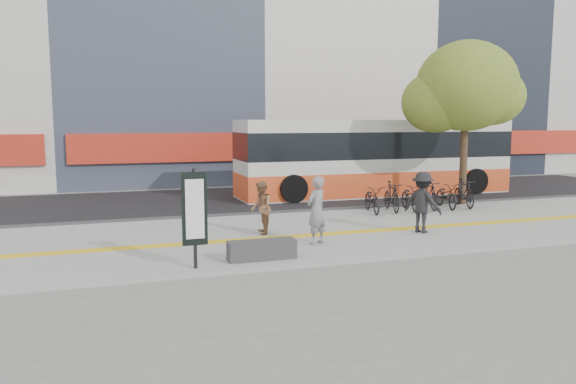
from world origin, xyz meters
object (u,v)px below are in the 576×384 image
object	(u,v)px
signboard	(194,210)
pedestrian_dark	(422,202)
street_tree	(464,88)
bench	(262,250)
seated_woman	(316,210)
pedestrian_tan	(261,208)
bus	(376,160)

from	to	relation	value
signboard	pedestrian_dark	distance (m)	7.13
signboard	street_tree	world-z (taller)	street_tree
bench	seated_woman	bearing A→B (deg)	31.39
street_tree	pedestrian_dark	world-z (taller)	street_tree
seated_woman	street_tree	bearing A→B (deg)	-177.30
signboard	pedestrian_tan	bearing A→B (deg)	52.59
signboard	bus	bearing A→B (deg)	46.11
bench	bus	xyz separation A→B (m)	(8.02, 9.70, 1.29)
signboard	seated_woman	distance (m)	3.70
seated_woman	pedestrian_dark	distance (m)	3.50
bench	signboard	bearing A→B (deg)	-169.19
signboard	street_tree	distance (m)	13.40
signboard	seated_woman	world-z (taller)	signboard
bench	pedestrian_tan	distance (m)	2.99
street_tree	bench	bearing A→B (deg)	-148.38
bench	signboard	size ratio (longest dim) A/B	0.73
seated_woman	bus	bearing A→B (deg)	-154.87
signboard	pedestrian_dark	size ratio (longest dim) A/B	1.25
bench	pedestrian_dark	world-z (taller)	pedestrian_dark
street_tree	seated_woman	size ratio (longest dim) A/B	3.53
seated_woman	signboard	bearing A→B (deg)	-6.54
pedestrian_tan	bench	bearing A→B (deg)	-4.84
bus	pedestrian_dark	bearing A→B (deg)	-108.68
street_tree	pedestrian_tan	distance (m)	10.22
bus	pedestrian_tan	world-z (taller)	bus
seated_woman	pedestrian_dark	xyz separation A→B (m)	(3.47, 0.46, -0.01)
signboard	street_tree	size ratio (longest dim) A/B	0.35
pedestrian_tan	signboard	bearing A→B (deg)	-26.52
seated_woman	pedestrian_dark	size ratio (longest dim) A/B	1.02
signboard	bus	world-z (taller)	bus
seated_woman	pedestrian_tan	size ratio (longest dim) A/B	1.18
bench	pedestrian_tan	bearing A→B (deg)	74.26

